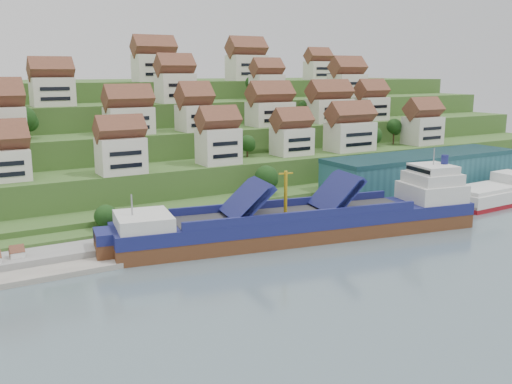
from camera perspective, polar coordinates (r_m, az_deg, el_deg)
ground at (r=119.63m, az=4.77°, el=-4.79°), size 300.00×300.00×0.00m
quay at (r=142.55m, az=7.85°, el=-1.65°), size 180.00×14.00×2.20m
hillside at (r=209.03m, az=-11.89°, el=5.23°), size 260.00×128.00×31.00m
hillside_village at (r=167.38m, az=-6.34°, el=8.27°), size 162.38×62.28×28.97m
hillside_trees at (r=154.02m, az=-7.43°, el=5.74°), size 145.34×61.75×30.89m
warehouse at (r=164.19m, az=16.27°, el=1.97°), size 60.00×15.00×10.00m
flagpole at (r=136.34m, az=8.60°, el=0.19°), size 1.28×0.16×8.00m
cargo_ship at (r=121.00m, az=5.66°, el=-2.98°), size 79.41×25.82×17.42m
second_ship at (r=163.59m, az=22.91°, el=-0.21°), size 29.38×11.92×8.40m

